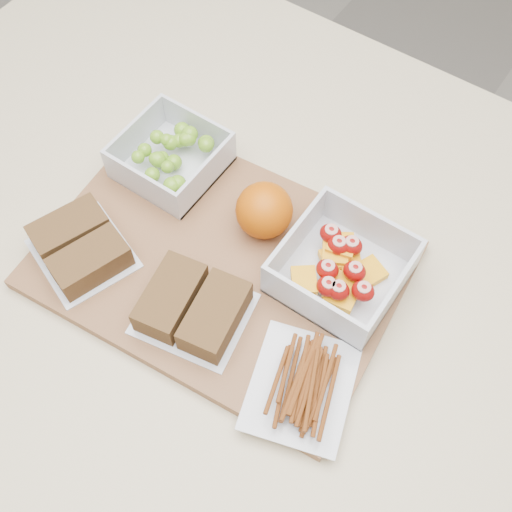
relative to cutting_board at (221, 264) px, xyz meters
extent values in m
plane|color=gray|center=(0.03, 0.01, -0.91)|extent=(4.00, 4.00, 0.00)
cube|color=beige|center=(0.03, 0.01, -0.46)|extent=(1.20, 0.90, 0.90)
cube|color=brown|center=(0.00, 0.00, 0.00)|extent=(0.45, 0.34, 0.02)
cube|color=silver|center=(-0.14, 0.08, 0.01)|extent=(0.12, 0.12, 0.00)
cube|color=silver|center=(-0.14, 0.14, 0.03)|extent=(0.12, 0.00, 0.05)
cube|color=silver|center=(-0.14, 0.02, 0.03)|extent=(0.12, 0.00, 0.05)
cube|color=silver|center=(-0.08, 0.08, 0.03)|extent=(0.00, 0.11, 0.05)
cube|color=silver|center=(-0.19, 0.08, 0.03)|extent=(0.00, 0.11, 0.05)
sphere|color=#6BA021|center=(-0.15, 0.07, 0.03)|extent=(0.02, 0.02, 0.02)
sphere|color=#6BA021|center=(-0.17, 0.07, 0.04)|extent=(0.02, 0.02, 0.02)
sphere|color=#6BA021|center=(-0.13, 0.11, 0.04)|extent=(0.02, 0.02, 0.02)
sphere|color=#6BA021|center=(-0.13, 0.08, 0.03)|extent=(0.02, 0.02, 0.02)
sphere|color=#6BA021|center=(-0.17, 0.09, 0.04)|extent=(0.02, 0.02, 0.02)
sphere|color=#6BA021|center=(-0.15, 0.07, 0.03)|extent=(0.02, 0.02, 0.02)
sphere|color=#6BA021|center=(-0.15, 0.09, 0.04)|extent=(0.02, 0.02, 0.02)
sphere|color=#6BA021|center=(-0.10, 0.04, 0.04)|extent=(0.02, 0.02, 0.02)
sphere|color=#6BA021|center=(-0.11, 0.12, 0.04)|extent=(0.02, 0.02, 0.02)
sphere|color=#6BA021|center=(-0.13, 0.12, 0.04)|extent=(0.02, 0.02, 0.02)
sphere|color=#6BA021|center=(-0.17, 0.05, 0.04)|extent=(0.02, 0.02, 0.02)
sphere|color=#6BA021|center=(-0.10, 0.11, 0.04)|extent=(0.02, 0.02, 0.02)
sphere|color=#6BA021|center=(-0.14, 0.04, 0.03)|extent=(0.02, 0.02, 0.02)
sphere|color=#6BA021|center=(-0.14, 0.10, 0.03)|extent=(0.02, 0.02, 0.02)
sphere|color=#6BA021|center=(-0.15, 0.10, 0.03)|extent=(0.02, 0.02, 0.02)
sphere|color=#6BA021|center=(-0.13, 0.11, 0.04)|extent=(0.02, 0.02, 0.02)
sphere|color=#6BA021|center=(-0.10, 0.05, 0.04)|extent=(0.02, 0.02, 0.02)
sphere|color=#6BA021|center=(-0.09, 0.04, 0.02)|extent=(0.02, 0.02, 0.02)
sphere|color=#6BA021|center=(-0.15, 0.10, 0.03)|extent=(0.02, 0.02, 0.02)
sphere|color=#6BA021|center=(-0.15, 0.06, 0.03)|extent=(0.02, 0.02, 0.02)
sphere|color=#6BA021|center=(-0.15, 0.12, 0.03)|extent=(0.02, 0.02, 0.02)
sphere|color=#6BA021|center=(-0.12, 0.06, 0.04)|extent=(0.02, 0.02, 0.02)
cube|color=silver|center=(0.13, 0.06, 0.01)|extent=(0.14, 0.14, 0.01)
cube|color=silver|center=(0.13, 0.13, 0.04)|extent=(0.14, 0.01, 0.06)
cube|color=silver|center=(0.13, 0.00, 0.04)|extent=(0.14, 0.01, 0.06)
cube|color=silver|center=(0.20, 0.06, 0.04)|extent=(0.01, 0.13, 0.06)
cube|color=silver|center=(0.07, 0.06, 0.04)|extent=(0.01, 0.13, 0.06)
cube|color=orange|center=(0.14, 0.04, 0.03)|extent=(0.04, 0.04, 0.01)
cube|color=orange|center=(0.12, 0.09, 0.03)|extent=(0.05, 0.06, 0.01)
cube|color=orange|center=(0.14, 0.07, 0.03)|extent=(0.05, 0.05, 0.01)
cube|color=orange|center=(0.16, 0.08, 0.02)|extent=(0.05, 0.05, 0.01)
cube|color=orange|center=(0.11, 0.08, 0.03)|extent=(0.04, 0.05, 0.01)
cube|color=orange|center=(0.12, 0.08, 0.04)|extent=(0.04, 0.03, 0.01)
cube|color=orange|center=(0.10, 0.02, 0.03)|extent=(0.04, 0.05, 0.01)
cube|color=orange|center=(0.15, 0.03, 0.03)|extent=(0.04, 0.04, 0.01)
cube|color=orange|center=(0.12, 0.07, 0.02)|extent=(0.04, 0.04, 0.01)
ellipsoid|color=maroon|center=(0.15, 0.06, 0.04)|extent=(0.03, 0.02, 0.02)
ellipsoid|color=maroon|center=(0.14, 0.03, 0.04)|extent=(0.03, 0.02, 0.02)
ellipsoid|color=maroon|center=(0.10, 0.09, 0.04)|extent=(0.03, 0.02, 0.02)
ellipsoid|color=maroon|center=(0.17, 0.05, 0.04)|extent=(0.03, 0.02, 0.02)
ellipsoid|color=maroon|center=(0.11, 0.08, 0.04)|extent=(0.03, 0.02, 0.02)
ellipsoid|color=maroon|center=(0.13, 0.03, 0.04)|extent=(0.03, 0.02, 0.02)
ellipsoid|color=maroon|center=(0.12, 0.05, 0.04)|extent=(0.03, 0.02, 0.02)
ellipsoid|color=maroon|center=(0.13, 0.09, 0.04)|extent=(0.03, 0.02, 0.02)
sphere|color=#C45304|center=(0.01, 0.07, 0.04)|extent=(0.07, 0.07, 0.07)
cube|color=silver|center=(-0.14, -0.09, 0.01)|extent=(0.14, 0.14, 0.00)
cube|color=brown|center=(-0.17, -0.08, 0.03)|extent=(0.08, 0.10, 0.03)
cube|color=brown|center=(-0.12, -0.10, 0.03)|extent=(0.08, 0.10, 0.03)
cube|color=silver|center=(0.02, -0.07, 0.01)|extent=(0.14, 0.13, 0.00)
cube|color=brown|center=(-0.01, -0.08, 0.03)|extent=(0.07, 0.10, 0.04)
cube|color=brown|center=(0.04, -0.07, 0.03)|extent=(0.07, 0.10, 0.04)
cube|color=silver|center=(0.17, -0.08, 0.01)|extent=(0.14, 0.16, 0.00)
camera|label=1|loc=(0.26, -0.29, 0.68)|focal=45.00mm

